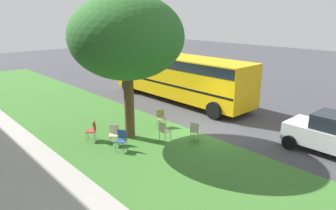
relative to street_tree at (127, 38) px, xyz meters
The scene contains 12 objects.
ground 5.64m from the street_tree, 120.06° to the right, with size 80.00×80.00×0.00m, color #424247.
grass_verge 4.80m from the street_tree, behind, with size 48.00×6.00×0.01m, color #3D752D.
sidewalk_strip 6.67m from the street_tree, 110.25° to the left, with size 48.00×2.80×0.01m, color #ADA89E.
street_tree is the anchor object (origin of this frame).
chair_0 4.41m from the street_tree, 88.30° to the right, with size 0.56×0.55×0.88m.
chair_1 4.09m from the street_tree, 101.39° to the left, with size 0.59×0.59×0.88m.
chair_2 4.22m from the street_tree, 130.25° to the left, with size 0.57×0.57×0.88m.
chair_3 4.28m from the street_tree, 148.77° to the right, with size 0.44×0.44×0.88m.
chair_4 4.31m from the street_tree, 61.16° to the left, with size 0.59×0.59×0.88m.
chair_5 4.97m from the street_tree, 142.14° to the right, with size 0.53×0.54×0.88m.
parked_car 9.34m from the street_tree, 144.69° to the right, with size 3.70×1.92×1.65m.
school_bus 7.27m from the street_tree, 63.65° to the right, with size 10.40×2.80×2.88m.
Camera 1 is at (-9.09, 10.50, 5.42)m, focal length 32.63 mm.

